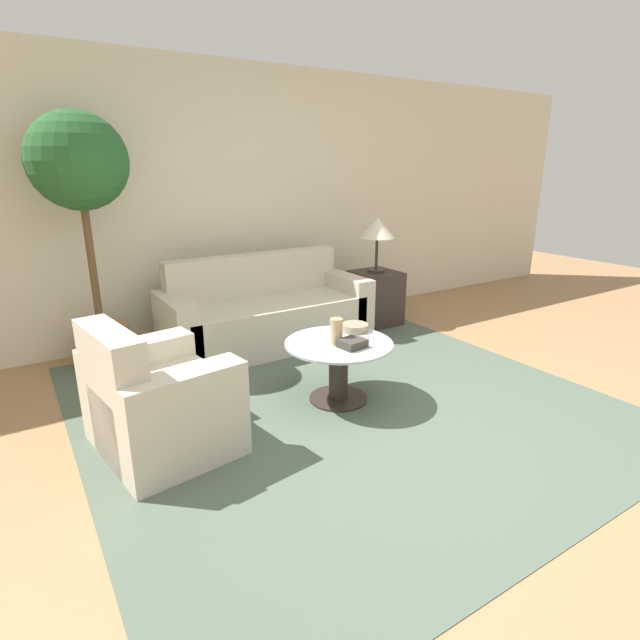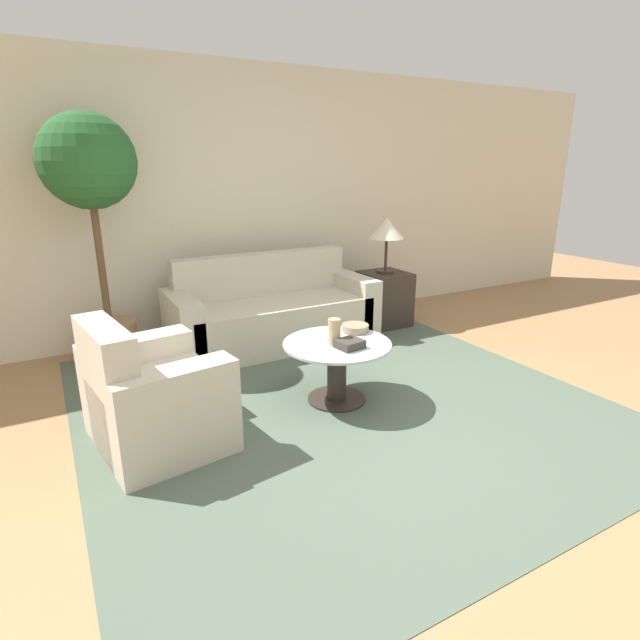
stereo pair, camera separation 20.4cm
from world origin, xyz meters
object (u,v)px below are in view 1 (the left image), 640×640
Objects in this scene: potted_plant at (82,192)px; bowl at (355,327)px; coffee_table at (339,363)px; vase at (336,331)px; table_lamp at (377,229)px; armchair at (154,406)px; sofa_main at (265,315)px; book_stack at (352,343)px.

potted_plant is 10.07× the size of bowl.
bowl is (0.25, 0.14, 0.19)m from coffee_table.
coffee_table is 4.16× the size of vase.
coffee_table is 1.36× the size of table_lamp.
armchair is 1.56m from bowl.
table_lamp is 0.28× the size of potted_plant.
sofa_main is at bearing -54.80° from armchair.
bowl is at bearing -134.01° from table_lamp.
bowl is at bearing -42.25° from potted_plant.
bowl is (0.15, -1.23, 0.19)m from sofa_main.
potted_plant reaches higher than table_lamp.
armchair is 1.30m from coffee_table.
table_lamp is 1.72m from bowl.
sofa_main is at bearing 84.84° from vase.
table_lamp is at bearing 43.37° from vase.
book_stack is at bearing -129.22° from bowl.
armchair is 1.30m from vase.
table_lamp is 2.76m from potted_plant.
coffee_table is 4.03× the size of book_stack.
coffee_table is at bearing 90.73° from book_stack.
armchair is 5.06× the size of vase.
vase is at bearing -136.63° from table_lamp.
bowl is (0.28, 0.16, -0.07)m from vase.
table_lamp is 2.06m from book_stack.
coffee_table is 0.34m from bowl.
coffee_table is 0.38× the size of potted_plant.
table_lamp is at bearing 45.99° from bowl.
vase is (1.30, -1.59, -0.91)m from potted_plant.
vase is at bearing -95.16° from sofa_main.
bowl reaches higher than coffee_table.
potted_plant is at bearing 120.18° from book_stack.
sofa_main is at bearing 177.81° from table_lamp.
armchair is at bearing -176.33° from bowl.
bowl is at bearing 29.98° from vase.
sofa_main is 1.25m from bowl.
vase is 0.14m from book_stack.
book_stack is (-0.22, -0.28, 0.00)m from bowl.
vase is 0.97× the size of book_stack.
book_stack is (0.02, -0.13, 0.19)m from coffee_table.
coffee_table is at bearing -100.31° from armchair.
vase is 0.91× the size of bowl.
bowl is at bearing -82.82° from sofa_main.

